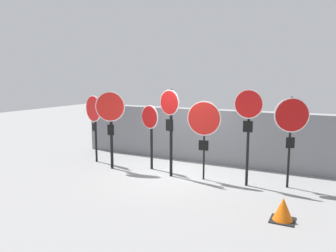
{
  "coord_description": "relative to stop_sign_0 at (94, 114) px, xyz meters",
  "views": [
    {
      "loc": [
        3.99,
        -8.39,
        2.82
      ],
      "look_at": [
        -0.25,
        0.0,
        1.42
      ],
      "focal_mm": 35.0,
      "sensor_mm": 36.0,
      "label": 1
    }
  ],
  "objects": [
    {
      "name": "stop_sign_2",
      "position": [
        2.12,
        0.06,
        -0.22
      ],
      "size": [
        0.69,
        0.26,
        2.0
      ],
      "rotation": [
        0.0,
        0.0,
        -0.32
      ],
      "color": "black",
      "rests_on": "ground"
    },
    {
      "name": "stop_sign_1",
      "position": [
        1.01,
        -0.45,
        0.05
      ],
      "size": [
        0.85,
        0.38,
        2.4
      ],
      "rotation": [
        0.0,
        0.0,
        0.39
      ],
      "color": "black",
      "rests_on": "ground"
    },
    {
      "name": "traffic_cone_0",
      "position": [
        6.3,
        -1.96,
        -1.39
      ],
      "size": [
        0.47,
        0.47,
        0.47
      ],
      "color": "black",
      "rests_on": "ground"
    },
    {
      "name": "stop_sign_0",
      "position": [
        0.0,
        0.0,
        0.0
      ],
      "size": [
        0.83,
        0.31,
        2.24
      ],
      "rotation": [
        0.0,
        0.0,
        -0.32
      ],
      "color": "black",
      "rests_on": "ground"
    },
    {
      "name": "stop_sign_6",
      "position": [
        6.14,
        0.14,
        0.12
      ],
      "size": [
        0.81,
        0.39,
        2.35
      ],
      "rotation": [
        0.0,
        0.0,
        0.43
      ],
      "color": "black",
      "rests_on": "ground"
    },
    {
      "name": "stop_sign_5",
      "position": [
        5.14,
        -0.19,
        0.21
      ],
      "size": [
        0.75,
        0.13,
        2.53
      ],
      "rotation": [
        0.0,
        0.0,
        -0.03
      ],
      "color": "black",
      "rests_on": "ground"
    },
    {
      "name": "ground_plane",
      "position": [
        3.06,
        -0.1,
        -1.62
      ],
      "size": [
        40.0,
        40.0,
        0.0
      ],
      "primitive_type": "plane",
      "color": "gray"
    },
    {
      "name": "stop_sign_4",
      "position": [
        3.95,
        -0.21,
        -0.01
      ],
      "size": [
        0.94,
        0.14,
        2.19
      ],
      "rotation": [
        0.0,
        0.0,
        0.08
      ],
      "color": "black",
      "rests_on": "ground"
    },
    {
      "name": "fence_back",
      "position": [
        3.06,
        1.59,
        -0.73
      ],
      "size": [
        8.91,
        0.12,
        1.77
      ],
      "color": "slate",
      "rests_on": "ground"
    },
    {
      "name": "stop_sign_3",
      "position": [
        2.99,
        -0.34,
        0.11
      ],
      "size": [
        0.69,
        0.24,
        2.5
      ],
      "rotation": [
        0.0,
        0.0,
        -0.3
      ],
      "color": "black",
      "rests_on": "ground"
    }
  ]
}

